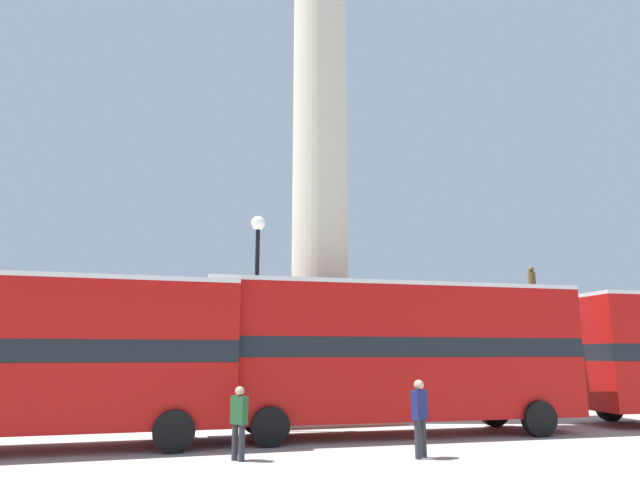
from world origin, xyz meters
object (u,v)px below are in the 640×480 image
object	(u,v)px
monument_column	(320,169)
pedestrian_by_plinth	(239,420)
bus_a	(394,351)
pedestrian_near_lamp	(420,414)
equestrian_statue	(538,361)
bus_c	(30,353)
street_lamp	(256,300)

from	to	relation	value
monument_column	pedestrian_by_plinth	size ratio (longest dim) A/B	14.48
bus_a	pedestrian_near_lamp	bearing A→B (deg)	-102.38
equestrian_statue	pedestrian_near_lamp	world-z (taller)	equestrian_statue
bus_a	bus_c	world-z (taller)	bus_a
bus_a	equestrian_statue	bearing A→B (deg)	38.53
bus_c	pedestrian_near_lamp	size ratio (longest dim) A/B	5.84
monument_column	pedestrian_near_lamp	world-z (taller)	monument_column
bus_a	equestrian_statue	size ratio (longest dim) A/B	1.71
bus_a	pedestrian_near_lamp	world-z (taller)	bus_a
bus_c	equestrian_statue	size ratio (longest dim) A/B	1.54
pedestrian_near_lamp	street_lamp	bearing A→B (deg)	83.52
bus_a	pedestrian_by_plinth	world-z (taller)	bus_a
bus_c	monument_column	bearing A→B (deg)	26.81
bus_a	pedestrian_by_plinth	distance (m)	5.86
monument_column	bus_c	bearing A→B (deg)	-153.70
monument_column	pedestrian_near_lamp	xyz separation A→B (m)	(0.01, -7.96, -8.39)
pedestrian_near_lamp	equestrian_statue	bearing A→B (deg)	10.31
bus_a	pedestrian_by_plinth	xyz separation A→B (m)	(-4.99, -2.67, -1.54)
monument_column	equestrian_statue	world-z (taller)	monument_column
pedestrian_near_lamp	bus_a	bearing A→B (deg)	41.26
bus_c	pedestrian_by_plinth	xyz separation A→B (m)	(4.84, -2.72, -1.47)
bus_a	pedestrian_near_lamp	xyz separation A→B (m)	(-0.98, -3.55, -1.44)
street_lamp	pedestrian_by_plinth	xyz separation A→B (m)	(-1.19, -4.71, -3.12)
bus_a	street_lamp	xyz separation A→B (m)	(-3.80, 2.03, 1.58)
pedestrian_by_plinth	bus_c	bearing A→B (deg)	28.05
equestrian_statue	bus_a	bearing A→B (deg)	-167.57
equestrian_statue	street_lamp	xyz separation A→B (m)	(-14.68, -5.73, 2.00)
equestrian_statue	monument_column	bearing A→B (deg)	172.66
monument_column	equestrian_statue	size ratio (longest dim) A/B	3.53
bus_a	bus_c	distance (m)	9.83
monument_column	bus_a	world-z (taller)	monument_column
bus_a	equestrian_statue	xyz separation A→B (m)	(10.87, 7.76, -0.42)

